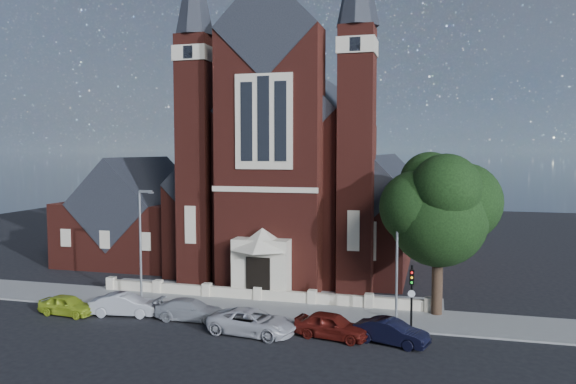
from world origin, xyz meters
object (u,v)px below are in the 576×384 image
car_silver_b (191,310)px  street_lamp_right (398,250)px  traffic_signal (412,289)px  car_navy (391,332)px  church (308,178)px  parish_hall (140,220)px  car_white_suv (252,322)px  street_lamp_left (141,239)px  car_lime_van (68,305)px  car_dark_red (332,325)px  street_tree (440,211)px  car_silver_a (125,305)px

car_silver_b → street_lamp_right: bearing=-79.7°
car_silver_b → traffic_signal: bearing=-86.9°
car_silver_b → car_navy: 12.89m
church → car_silver_b: church is taller
street_lamp_right → car_navy: street_lamp_right is taller
parish_hall → car_white_suv: parish_hall is taller
parish_hall → street_lamp_left: parish_hall is taller
church → car_white_suv: 24.81m
car_lime_van → traffic_signal: bearing=-78.7°
car_navy → street_lamp_left: bearing=93.6°
car_white_suv → car_navy: car_white_suv is taller
parish_hall → traffic_signal: size_ratio=3.05×
car_navy → car_dark_red: bearing=104.7°
street_lamp_left → street_tree: bearing=4.8°
car_silver_a → street_lamp_left: bearing=-1.1°
car_silver_b → car_white_suv: (4.73, -1.67, 0.07)m
parish_hall → car_dark_red: (22.60, -18.13, -3.26)m
car_dark_red → parish_hall: bearing=63.0°
traffic_signal → car_dark_red: 5.41m
car_lime_van → car_white_suv: car_white_suv is taller
street_tree → street_lamp_right: street_tree is taller
parish_hall → street_tree: street_tree is taller
street_lamp_left → car_white_suv: size_ratio=1.53×
street_tree → street_lamp_right: bearing=-145.7°
church → street_lamp_left: 20.84m
street_lamp_left → car_white_suv: bearing=-25.3°
car_silver_a → car_dark_red: bearing=-103.7°
car_lime_van → car_silver_a: 3.83m
car_white_suv → car_navy: bearing=-80.0°
car_white_suv → church: bearing=12.0°
car_lime_van → parish_hall: bearing=20.0°
car_silver_a → car_silver_b: car_silver_a is taller
car_navy → car_lime_van: bearing=106.4°
car_navy → car_silver_a: bearing=103.4°
car_silver_b → car_lime_van: bearing=94.5°
church → car_white_suv: church is taller
parish_hall → car_dark_red: parish_hall is taller
car_white_suv → car_navy: 8.11m
car_lime_van → car_white_suv: bearing=-87.7°
parish_hall → street_lamp_right: size_ratio=1.51×
street_lamp_left → car_dark_red: (14.51, -4.13, -3.85)m
car_silver_b → street_tree: bearing=-75.8°
street_lamp_right → car_lime_van: street_lamp_right is taller
car_silver_b → street_lamp_left: bearing=57.0°
car_white_suv → car_navy: size_ratio=1.27×
street_lamp_right → car_silver_b: bearing=-167.0°
street_lamp_left → car_navy: 18.84m
street_lamp_right → traffic_signal: size_ratio=2.02×
street_tree → car_dark_red: 10.42m
traffic_signal → car_silver_a: traffic_signal is taller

